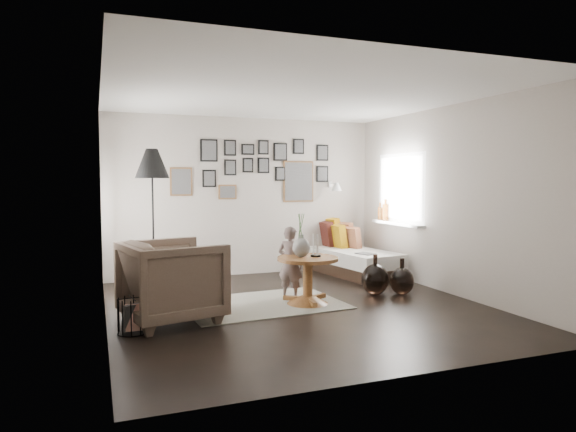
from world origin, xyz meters
name	(u,v)px	position (x,y,z in m)	size (l,w,h in m)	color
ground	(298,307)	(0.00, 0.00, 0.00)	(4.80, 4.80, 0.00)	black
wall_back	(245,197)	(0.00, 2.40, 1.30)	(4.50, 4.50, 0.00)	#ADA397
wall_front	(412,215)	(0.00, -2.40, 1.30)	(4.50, 4.50, 0.00)	#ADA397
wall_left	(103,206)	(-2.25, 0.00, 1.30)	(4.80, 4.80, 0.00)	#ADA397
wall_right	(450,200)	(2.25, 0.00, 1.30)	(4.80, 4.80, 0.00)	#ADA397
ceiling	(299,95)	(0.00, 0.00, 2.60)	(4.80, 4.80, 0.00)	white
door_left	(104,221)	(-2.23, 1.20, 1.05)	(0.00, 2.14, 2.14)	white
window_right	(392,220)	(2.18, 1.34, 0.93)	(0.15, 1.32, 1.30)	white
gallery_wall	(262,170)	(0.29, 2.38, 1.74)	(2.74, 0.03, 1.08)	brown
wall_sconce	(336,187)	(1.55, 2.13, 1.46)	(0.18, 0.36, 0.16)	white
rug	(263,304)	(-0.37, 0.29, 0.01)	(1.95, 1.37, 0.01)	silver
pedestal_table	(308,282)	(0.16, 0.09, 0.28)	(0.77, 0.77, 0.61)	brown
vase	(301,244)	(0.08, 0.11, 0.77)	(0.22, 0.22, 0.55)	black
candles	(316,246)	(0.27, 0.09, 0.74)	(0.13, 0.13, 0.29)	black
daybed	(349,257)	(1.66, 1.83, 0.29)	(1.07, 1.97, 0.91)	black
magazine_on_daybed	(366,254)	(1.60, 1.19, 0.43)	(0.21, 0.28, 0.01)	black
armchair	(172,281)	(-1.55, -0.12, 0.46)	(0.98, 1.01, 0.92)	brown
armchair_cushion	(174,278)	(-1.52, -0.07, 0.48)	(0.41, 0.41, 0.10)	white
floor_lamp	(152,169)	(-1.59, 1.43, 1.72)	(0.47, 0.47, 2.00)	black
magazine_basket	(133,316)	(-2.00, -0.40, 0.18)	(0.34, 0.34, 0.37)	black
demijohn_large	(375,279)	(1.23, 0.25, 0.22)	(0.37, 0.37, 0.56)	black
demijohn_small	(402,281)	(1.58, 0.13, 0.19)	(0.33, 0.33, 0.51)	black
child	(290,263)	(0.05, 0.41, 0.49)	(0.35, 0.23, 0.97)	brown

